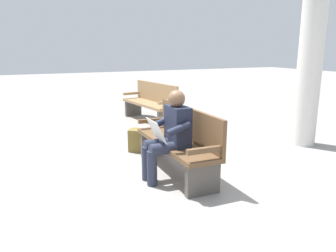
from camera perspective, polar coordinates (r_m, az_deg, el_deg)
name	(u,v)px	position (r m, az deg, el deg)	size (l,w,h in m)	color
ground_plane	(175,172)	(4.64, 1.16, -7.99)	(40.00, 40.00, 0.00)	gray
bench_near	(179,140)	(4.52, 2.00, -2.44)	(1.82, 0.55, 0.90)	brown
person_seated	(170,133)	(4.21, 0.32, -1.25)	(0.58, 0.58, 1.18)	#1E2338
backpack	(139,140)	(5.54, -5.07, -2.48)	(0.38, 0.39, 0.37)	brown
bench_far	(151,102)	(7.77, -2.97, 4.21)	(1.85, 0.71, 0.90)	#9E7A51
support_pillar	(311,56)	(6.21, 23.55, 11.06)	(0.41, 0.41, 3.12)	silver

